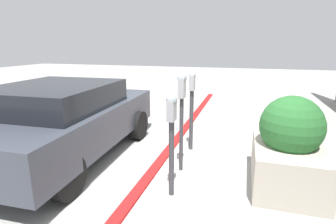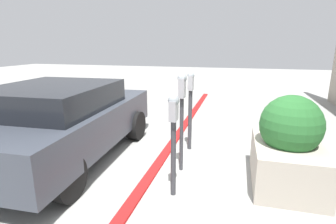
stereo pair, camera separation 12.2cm
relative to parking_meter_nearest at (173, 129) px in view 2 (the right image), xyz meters
name	(u,v)px [view 2 (the right image)]	position (x,y,z in m)	size (l,w,h in m)	color
ground_plane	(162,166)	(0.78, 0.38, -0.94)	(40.00, 40.00, 0.00)	#999993
curb_strip	(158,165)	(0.78, 0.46, -0.92)	(13.50, 0.16, 0.04)	red
parking_meter_nearest	(173,129)	(0.00, 0.00, 0.00)	(0.17, 0.15, 1.39)	#38383D
parking_meter_second	(182,104)	(0.74, 0.05, 0.17)	(0.17, 0.14, 1.58)	#38383D
parking_meter_middle	(190,102)	(1.66, 0.08, 0.02)	(0.15, 0.13, 1.51)	#38383D
planter_box	(288,147)	(0.69, -1.52, -0.36)	(1.36, 0.92, 1.33)	#B2A899
parked_car_front	(60,119)	(0.68, 2.22, -0.22)	(3.96, 2.15, 1.35)	#383D47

